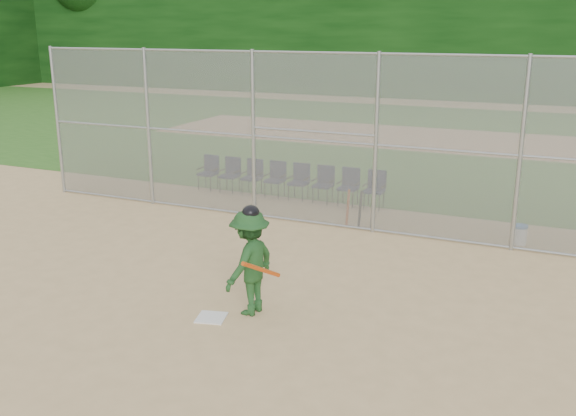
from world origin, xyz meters
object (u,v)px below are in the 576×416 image
at_px(water_cooler, 519,234).
at_px(chair_0, 208,173).
at_px(home_plate, 211,317).
at_px(batter_at_plate, 250,262).

relative_size(water_cooler, chair_0, 0.43).
distance_m(home_plate, water_cooler, 7.19).
bearing_deg(home_plate, batter_at_plate, 43.93).
xyz_separation_m(home_plate, chair_0, (-4.37, 7.28, 0.47)).
xyz_separation_m(home_plate, water_cooler, (4.19, 5.84, 0.20)).
relative_size(batter_at_plate, chair_0, 1.90).
bearing_deg(batter_at_plate, water_cooler, 55.39).
bearing_deg(home_plate, chair_0, 120.97).
relative_size(batter_at_plate, water_cooler, 4.37).
bearing_deg(home_plate, water_cooler, 54.35).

